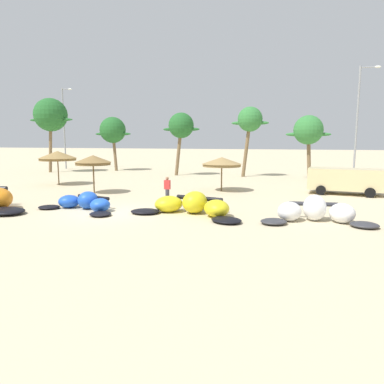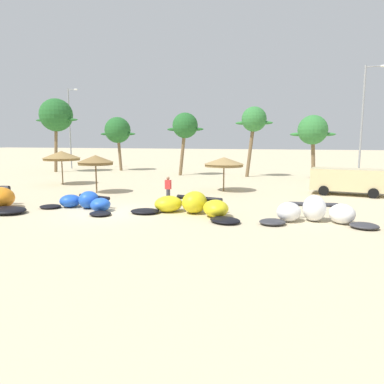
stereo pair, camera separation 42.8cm
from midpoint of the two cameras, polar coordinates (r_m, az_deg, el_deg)
ground_plane at (r=19.47m, az=-12.42°, el=-3.26°), size 260.00×260.00×0.00m
kite_left at (r=20.72m, az=-16.20°, el=-1.63°), size 5.21×3.10×0.99m
kite_left_of_center at (r=18.55m, az=0.58°, el=-2.22°), size 6.33×3.59×1.17m
kite_center at (r=17.75m, az=19.78°, el=-3.10°), size 5.44×2.71×1.25m
beach_umbrella_near_van at (r=32.74m, az=-19.85°, el=5.51°), size 3.19×3.19×2.91m
beach_umbrella_middle at (r=26.64m, az=-14.77°, el=4.99°), size 2.60×2.60×2.77m
beach_umbrella_near_palms at (r=26.78m, az=5.60°, el=4.83°), size 3.01×3.01×2.57m
parked_van at (r=27.41m, az=24.00°, el=1.86°), size 5.25×2.71×1.84m
person_near_kites at (r=21.92m, az=-3.29°, el=0.39°), size 0.36×0.24×1.62m
palm_leftmost at (r=45.69m, az=-20.71°, el=11.40°), size 5.77×3.85×8.67m
palm_left at (r=45.87m, az=-11.57°, el=9.63°), size 4.82×3.21×6.66m
palm_left_of_gap at (r=38.72m, az=-0.81°, el=10.48°), size 4.08×2.72×6.74m
palm_center_left at (r=37.71m, az=10.22°, el=11.21°), size 3.83×2.55×7.23m
palm_center_right at (r=36.45m, az=19.12°, el=9.28°), size 4.22×2.81×6.21m
lamppost_west at (r=50.59m, az=-18.70°, el=10.11°), size 1.54×0.24×10.49m
lamppost_west_center at (r=37.09m, az=26.13°, el=10.58°), size 1.82×0.24×10.54m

